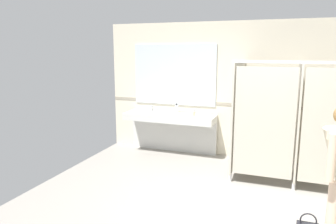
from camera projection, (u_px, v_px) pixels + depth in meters
The scene contains 7 objects.
wall_back at pixel (260, 92), 6.07m from camera, with size 6.20×0.12×2.64m, color beige.
wall_back_tile_band at pixel (259, 106), 6.07m from camera, with size 6.20×0.01×0.06m, color #9E937F.
vanity_counter at pixel (171, 124), 6.54m from camera, with size 1.85×0.55×0.95m.
mirror_panel at pixel (174, 75), 6.53m from camera, with size 1.75×0.02×1.23m, color silver.
bathroom_stalls at pixel (332, 122), 4.87m from camera, with size 2.95×1.33×1.95m.
soap_dispenser at pixel (177, 109), 6.52m from camera, with size 0.07×0.07×0.19m.
paper_cup at pixel (193, 114), 6.15m from camera, with size 0.07×0.07×0.11m, color beige.
Camera 1 is at (0.45, -3.72, 2.09)m, focal length 34.15 mm.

